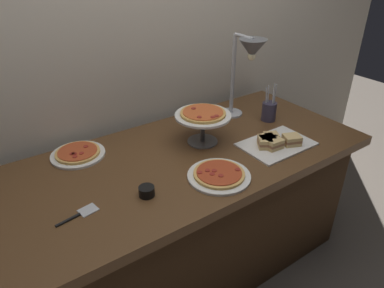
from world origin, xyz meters
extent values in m
plane|color=#4C443D|center=(0.00, 0.00, 0.00)|extent=(8.00, 8.00, 0.00)
cube|color=beige|center=(0.00, 0.50, 1.20)|extent=(4.40, 0.04, 2.40)
cube|color=brown|center=(0.00, 0.00, 0.73)|extent=(1.90, 0.84, 0.05)
cube|color=#3C2715|center=(0.00, 0.00, 0.35)|extent=(1.75, 0.74, 0.71)
cylinder|color=#B7BABF|center=(0.51, 0.24, 0.77)|extent=(0.14, 0.14, 0.01)
cylinder|color=#B7BABF|center=(0.51, 0.24, 1.01)|extent=(0.02, 0.02, 0.47)
cylinder|color=#B7BABF|center=(0.51, 0.17, 1.24)|extent=(0.02, 0.14, 0.02)
cone|color=#595B60|center=(0.51, 0.10, 1.19)|extent=(0.15, 0.15, 0.10)
sphere|color=#F9EAB2|center=(0.51, 0.10, 1.15)|extent=(0.04, 0.04, 0.04)
cylinder|color=white|center=(0.02, -0.24, 0.77)|extent=(0.29, 0.29, 0.01)
cylinder|color=#DBA856|center=(0.02, -0.24, 0.78)|extent=(0.23, 0.23, 0.01)
cylinder|color=#AD3D1E|center=(0.02, -0.24, 0.79)|extent=(0.20, 0.20, 0.00)
cylinder|color=maroon|center=(-0.01, -0.24, 0.79)|extent=(0.02, 0.02, 0.00)
cylinder|color=maroon|center=(-0.05, -0.20, 0.79)|extent=(0.02, 0.02, 0.00)
cylinder|color=maroon|center=(0.01, -0.27, 0.79)|extent=(0.02, 0.02, 0.00)
cylinder|color=maroon|center=(-0.01, -0.21, 0.79)|extent=(0.02, 0.02, 0.00)
cylinder|color=maroon|center=(0.01, -0.22, 0.79)|extent=(0.02, 0.02, 0.00)
cylinder|color=maroon|center=(0.10, -0.28, 0.79)|extent=(0.02, 0.02, 0.00)
cylinder|color=white|center=(-0.43, 0.30, 0.77)|extent=(0.26, 0.26, 0.01)
cylinder|color=#DBA856|center=(-0.43, 0.30, 0.78)|extent=(0.22, 0.22, 0.01)
cylinder|color=#B74723|center=(-0.43, 0.30, 0.79)|extent=(0.19, 0.19, 0.00)
cylinder|color=maroon|center=(-0.46, 0.28, 0.79)|extent=(0.02, 0.02, 0.00)
cylinder|color=maroon|center=(-0.42, 0.26, 0.79)|extent=(0.02, 0.02, 0.00)
cylinder|color=maroon|center=(-0.46, 0.25, 0.79)|extent=(0.02, 0.02, 0.00)
cylinder|color=maroon|center=(-0.45, 0.28, 0.79)|extent=(0.02, 0.02, 0.00)
cylinder|color=maroon|center=(-0.38, 0.31, 0.79)|extent=(0.02, 0.02, 0.00)
cylinder|color=#595B60|center=(0.16, 0.06, 0.83)|extent=(0.02, 0.02, 0.15)
cylinder|color=#595B60|center=(0.16, 0.06, 0.76)|extent=(0.16, 0.16, 0.01)
cylinder|color=white|center=(0.16, 0.06, 0.91)|extent=(0.29, 0.29, 0.01)
cylinder|color=gold|center=(0.16, 0.06, 0.92)|extent=(0.23, 0.23, 0.01)
cylinder|color=#C65628|center=(0.16, 0.06, 0.93)|extent=(0.20, 0.20, 0.00)
cylinder|color=maroon|center=(0.18, -0.02, 0.94)|extent=(0.02, 0.02, 0.00)
cylinder|color=maroon|center=(0.10, 0.02, 0.94)|extent=(0.02, 0.02, 0.00)
cylinder|color=maroon|center=(0.14, 0.12, 0.94)|extent=(0.02, 0.02, 0.00)
cylinder|color=maroon|center=(0.16, -0.02, 0.94)|extent=(0.02, 0.02, 0.00)
cube|color=white|center=(0.45, -0.19, 0.77)|extent=(0.37, 0.25, 0.01)
cube|color=tan|center=(0.40, -0.17, 0.78)|extent=(0.10, 0.09, 0.02)
cube|color=#9E6642|center=(0.40, -0.17, 0.80)|extent=(0.10, 0.09, 0.01)
cube|color=tan|center=(0.40, -0.17, 0.81)|extent=(0.10, 0.09, 0.02)
cube|color=tan|center=(0.38, -0.18, 0.78)|extent=(0.10, 0.10, 0.02)
cube|color=#9E6642|center=(0.38, -0.18, 0.80)|extent=(0.10, 0.10, 0.01)
cube|color=tan|center=(0.38, -0.18, 0.81)|extent=(0.10, 0.10, 0.02)
cube|color=tan|center=(0.44, -0.16, 0.78)|extent=(0.09, 0.09, 0.02)
cube|color=#9E6642|center=(0.44, -0.16, 0.80)|extent=(0.09, 0.09, 0.01)
cube|color=tan|center=(0.44, -0.16, 0.81)|extent=(0.09, 0.09, 0.02)
cube|color=tan|center=(0.40, -0.21, 0.78)|extent=(0.09, 0.08, 0.02)
cube|color=#9E6642|center=(0.40, -0.21, 0.80)|extent=(0.09, 0.08, 0.01)
cube|color=tan|center=(0.40, -0.21, 0.81)|extent=(0.09, 0.08, 0.02)
cube|color=tan|center=(0.51, -0.24, 0.78)|extent=(0.10, 0.10, 0.02)
cube|color=#9E6642|center=(0.51, -0.24, 0.80)|extent=(0.10, 0.10, 0.01)
cube|color=tan|center=(0.51, -0.24, 0.81)|extent=(0.10, 0.10, 0.02)
cylinder|color=black|center=(-0.30, -0.18, 0.78)|extent=(0.07, 0.07, 0.04)
cylinder|color=gold|center=(-0.30, -0.18, 0.80)|extent=(0.05, 0.05, 0.01)
cylinder|color=#383347|center=(0.63, 0.05, 0.82)|extent=(0.08, 0.08, 0.11)
cylinder|color=#B7BABF|center=(0.62, 0.07, 0.88)|extent=(0.01, 0.02, 0.17)
cylinder|color=#B7BABF|center=(0.64, 0.04, 0.89)|extent=(0.03, 0.03, 0.19)
cylinder|color=#B7BABF|center=(0.65, 0.04, 0.89)|extent=(0.03, 0.04, 0.20)
cylinder|color=#B7BABF|center=(0.63, 0.07, 0.88)|extent=(0.02, 0.01, 0.18)
cube|color=#B7BABF|center=(-0.54, -0.13, 0.76)|extent=(0.08, 0.07, 0.00)
cylinder|color=black|center=(-0.62, -0.14, 0.76)|extent=(0.10, 0.03, 0.01)
camera|label=1|loc=(-0.82, -1.25, 1.67)|focal=33.14mm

